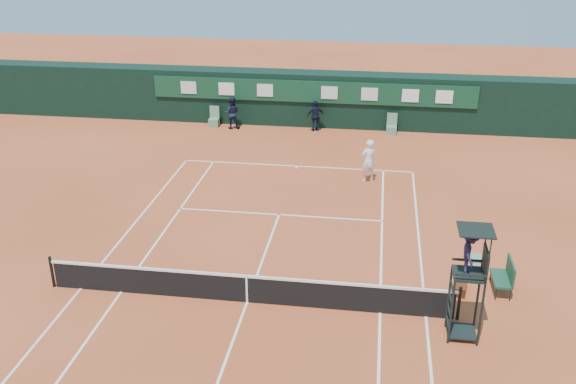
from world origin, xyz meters
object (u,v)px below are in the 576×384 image
Objects in this scene: player_bench at (505,275)px; umpire_chair at (470,261)px; tennis_net at (247,288)px; cooler at (478,266)px; player at (368,161)px.

umpire_chair is at bearing -121.32° from player_bench.
tennis_net is 8.21m from player_bench.
player_bench is at bearing 58.68° from umpire_chair.
cooler is 0.33× the size of player.
player is at bearing 72.02° from tennis_net.
umpire_chair reaches higher than cooler.
tennis_net reaches higher than cooler.
cooler is at bearing 85.77° from player.
tennis_net is at bearing 172.67° from umpire_chair.
player_bench is 1.22m from cooler.
cooler is at bearing 126.69° from player_bench.
player reaches higher than player_bench.
tennis_net is 6.55× the size of player.
tennis_net and player_bench have the same top height.
tennis_net is 10.75× the size of player_bench.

